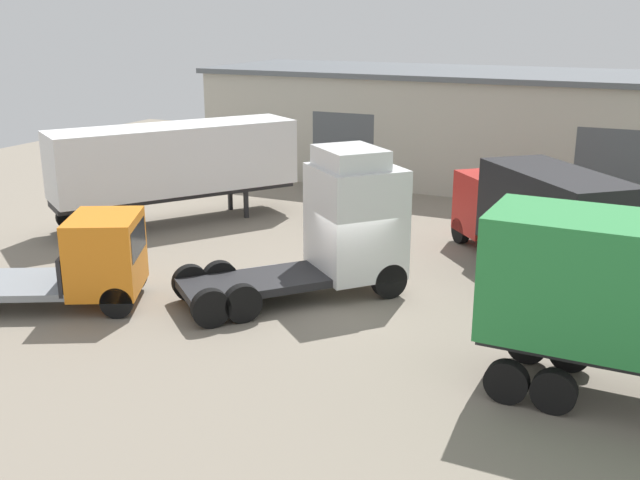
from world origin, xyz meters
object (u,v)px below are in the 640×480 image
Objects in this scene: box_truck_red at (539,213)px; flatbed_truck_orange at (71,263)px; container_trailer_teal at (174,161)px; tractor_unit_white at (340,226)px.

box_truck_red reaches higher than flatbed_truck_orange.
box_truck_red is 14.75m from flatbed_truck_orange.
flatbed_truck_orange is at bearing 85.95° from box_truck_red.
container_trailer_teal is 9.16m from flatbed_truck_orange.
tractor_unit_white is at bearing 5.60° from flatbed_truck_orange.
tractor_unit_white is at bearing 91.03° from box_truck_red.
container_trailer_teal is at bearing 78.79° from flatbed_truck_orange.
container_trailer_teal is (-14.23, -0.23, 0.60)m from box_truck_red.
tractor_unit_white reaches higher than container_trailer_teal.
tractor_unit_white is 7.93m from flatbed_truck_orange.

